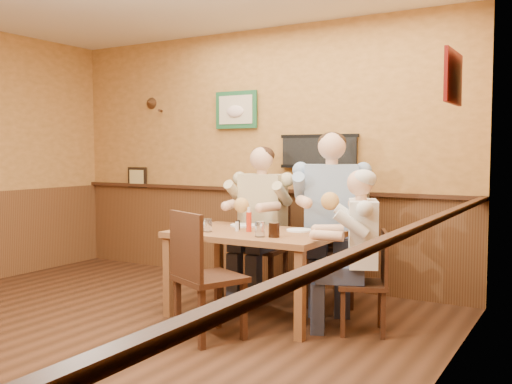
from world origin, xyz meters
TOP-DOWN VIEW (x-y plane):
  - room at (0.14, 0.17)m, footprint 5.02×5.03m
  - dining_table at (0.78, 1.22)m, footprint 1.40×0.90m
  - chair_back_left at (0.42, 1.98)m, footprint 0.46×0.46m
  - chair_back_right at (1.19, 1.94)m, footprint 0.61×0.61m
  - chair_right_end at (1.75, 1.26)m, footprint 0.49×0.49m
  - chair_near_side at (0.79, 0.53)m, footprint 0.60×0.60m
  - diner_tan_shirt at (0.42, 1.98)m, footprint 0.65×0.65m
  - diner_blue_polo at (1.19, 1.94)m, footprint 0.88×0.88m
  - diner_white_elder at (1.75, 1.26)m, footprint 0.71×0.71m
  - water_glass_left at (0.44, 0.99)m, footprint 0.08×0.08m
  - water_glass_mid at (0.98, 0.97)m, footprint 0.11×0.11m
  - cola_tumbler at (1.09, 1.00)m, footprint 0.11×0.11m
  - hot_sauce_bottle at (0.74, 1.18)m, footprint 0.05×0.05m
  - salt_shaker at (0.63, 1.16)m, footprint 0.04×0.04m
  - pepper_shaker at (0.59, 1.25)m, footprint 0.04×0.04m
  - plate_far_left at (0.52, 1.47)m, footprint 0.33×0.33m
  - plate_far_right at (1.11, 1.45)m, footprint 0.26×0.26m

SIDE VIEW (x-z plane):
  - chair_right_end at x=1.75m, z-range 0.00..0.82m
  - chair_back_left at x=0.42m, z-range 0.00..0.94m
  - chair_near_side at x=0.79m, z-range 0.00..0.99m
  - chair_back_right at x=1.19m, z-range 0.00..1.02m
  - diner_white_elder at x=1.75m, z-range 0.00..1.17m
  - dining_table at x=0.78m, z-range 0.28..1.03m
  - diner_tan_shirt at x=0.42m, z-range 0.00..1.34m
  - diner_blue_polo at x=1.19m, z-range 0.00..1.46m
  - plate_far_right at x=1.11m, z-range 0.75..0.77m
  - plate_far_left at x=0.52m, z-range 0.75..0.77m
  - salt_shaker at x=0.63m, z-range 0.75..0.83m
  - pepper_shaker at x=0.59m, z-range 0.75..0.83m
  - water_glass_left at x=0.44m, z-range 0.75..0.86m
  - cola_tumbler at x=1.09m, z-range 0.75..0.87m
  - water_glass_mid at x=0.98m, z-range 0.75..0.87m
  - hot_sauce_bottle at x=0.74m, z-range 0.75..0.94m
  - room at x=0.14m, z-range 0.28..3.09m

